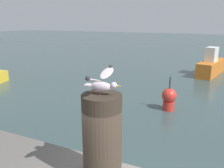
{
  "coord_description": "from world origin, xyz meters",
  "views": [
    {
      "loc": [
        0.13,
        -2.4,
        3.4
      ],
      "look_at": [
        -0.93,
        -0.12,
        2.72
      ],
      "focal_mm": 38.04,
      "sensor_mm": 36.0,
      "label": 1
    }
  ],
  "objects_px": {
    "seagull": "(102,83)",
    "channel_buoy": "(169,98)",
    "mooring_post": "(102,139)",
    "boat_orange": "(212,65)"
  },
  "relations": [
    {
      "from": "seagull",
      "to": "channel_buoy",
      "type": "distance_m",
      "value": 7.15
    },
    {
      "from": "boat_orange",
      "to": "channel_buoy",
      "type": "relative_size",
      "value": 3.14
    },
    {
      "from": "mooring_post",
      "to": "seagull",
      "type": "distance_m",
      "value": 0.62
    },
    {
      "from": "seagull",
      "to": "boat_orange",
      "type": "bearing_deg",
      "value": 87.75
    },
    {
      "from": "seagull",
      "to": "channel_buoy",
      "type": "height_order",
      "value": "seagull"
    },
    {
      "from": "seagull",
      "to": "boat_orange",
      "type": "relative_size",
      "value": 0.15
    },
    {
      "from": "boat_orange",
      "to": "channel_buoy",
      "type": "height_order",
      "value": "boat_orange"
    },
    {
      "from": "seagull",
      "to": "boat_orange",
      "type": "distance_m",
      "value": 14.45
    },
    {
      "from": "mooring_post",
      "to": "channel_buoy",
      "type": "xyz_separation_m",
      "value": [
        -0.6,
        6.73,
        -1.7
      ]
    },
    {
      "from": "mooring_post",
      "to": "channel_buoy",
      "type": "bearing_deg",
      "value": 95.11
    }
  ]
}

